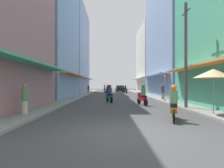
# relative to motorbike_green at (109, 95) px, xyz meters

# --- Properties ---
(ground_plane) EXTENTS (96.57, 96.57, 0.00)m
(ground_plane) POSITION_rel_motorbike_green_xyz_m (0.70, 7.58, -0.70)
(ground_plane) COLOR #424244
(sidewalk_left) EXTENTS (1.53, 51.90, 0.12)m
(sidewalk_left) POSITION_rel_motorbike_green_xyz_m (-4.06, 7.58, -0.64)
(sidewalk_left) COLOR gray
(sidewalk_left) RESTS_ON ground
(sidewalk_right) EXTENTS (1.53, 51.90, 0.12)m
(sidewalk_right) POSITION_rel_motorbike_green_xyz_m (5.45, 7.58, -0.64)
(sidewalk_right) COLOR gray
(sidewalk_right) RESTS_ON ground
(building_left_mid) EXTENTS (7.05, 11.84, 16.05)m
(building_left_mid) POSITION_rel_motorbike_green_xyz_m (-7.82, 6.66, 7.32)
(building_left_mid) COLOR #8CA5CC
(building_left_mid) RESTS_ON ground
(building_left_far) EXTENTS (7.05, 13.48, 16.67)m
(building_left_far) POSITION_rel_motorbike_green_xyz_m (-7.82, 19.83, 7.62)
(building_left_far) COLOR #8CA5CC
(building_left_far) RESTS_ON ground
(building_right_mid) EXTENTS (7.05, 13.34, 16.90)m
(building_right_mid) POSITION_rel_motorbike_green_xyz_m (9.21, 8.41, 7.74)
(building_right_mid) COLOR #8CA5CC
(building_right_mid) RESTS_ON ground
(building_right_far) EXTENTS (7.05, 11.06, 13.39)m
(building_right_far) POSITION_rel_motorbike_green_xyz_m (9.21, 21.37, 5.98)
(building_right_far) COLOR silver
(building_right_far) RESTS_ON ground
(motorbike_green) EXTENTS (0.71, 1.76, 1.58)m
(motorbike_green) POSITION_rel_motorbike_green_xyz_m (0.00, 0.00, 0.00)
(motorbike_green) COLOR black
(motorbike_green) RESTS_ON ground
(motorbike_red) EXTENTS (0.67, 1.77, 1.58)m
(motorbike_red) POSITION_rel_motorbike_green_xyz_m (2.52, -2.32, 0.00)
(motorbike_red) COLOR black
(motorbike_red) RESTS_ON ground
(motorbike_orange) EXTENTS (0.73, 1.75, 1.58)m
(motorbike_orange) POSITION_rel_motorbike_green_xyz_m (2.86, -8.22, 0.00)
(motorbike_orange) COLOR black
(motorbike_orange) RESTS_ON ground
(motorbike_blue) EXTENTS (0.67, 1.77, 1.58)m
(motorbike_blue) POSITION_rel_motorbike_green_xyz_m (-0.24, 7.67, 0.00)
(motorbike_blue) COLOR black
(motorbike_blue) RESTS_ON ground
(motorbike_maroon) EXTENTS (0.61, 1.79, 1.58)m
(motorbike_maroon) POSITION_rel_motorbike_green_xyz_m (2.94, 17.68, 0.00)
(motorbike_maroon) COLOR black
(motorbike_maroon) RESTS_ON ground
(motorbike_black) EXTENTS (0.55, 1.81, 1.58)m
(motorbike_black) POSITION_rel_motorbike_green_xyz_m (-0.32, 10.47, 0.00)
(motorbike_black) COLOR black
(motorbike_black) RESTS_ON ground
(motorbike_white) EXTENTS (0.58, 1.80, 1.58)m
(motorbike_white) POSITION_rel_motorbike_green_xyz_m (-0.97, 19.54, 0.00)
(motorbike_white) COLOR black
(motorbike_white) RESTS_ON ground
(parked_car) EXTENTS (1.92, 4.17, 1.45)m
(parked_car) POSITION_rel_motorbike_green_xyz_m (2.13, 23.07, 0.04)
(parked_car) COLOR black
(parked_car) RESTS_ON ground
(pedestrian_foreground) EXTENTS (0.34, 0.34, 1.64)m
(pedestrian_foreground) POSITION_rel_motorbike_green_xyz_m (-4.24, -6.99, 0.11)
(pedestrian_foreground) COLOR beige
(pedestrian_foreground) RESTS_ON ground
(pedestrian_far) EXTENTS (0.34, 0.34, 1.69)m
(pedestrian_far) POSITION_rel_motorbike_green_xyz_m (5.36, 2.09, 0.14)
(pedestrian_far) COLOR #BF8C3F
(pedestrian_far) RESTS_ON ground
(pedestrian_crossing) EXTENTS (0.44, 0.44, 1.65)m
(pedestrian_crossing) POSITION_rel_motorbike_green_xyz_m (-3.72, 15.46, 0.23)
(pedestrian_crossing) COLOR #BF8C3F
(pedestrian_crossing) RESTS_ON ground
(vendor_umbrella) EXTENTS (1.96, 1.96, 2.36)m
(vendor_umbrella) POSITION_rel_motorbike_green_xyz_m (5.22, -7.17, 1.43)
(vendor_umbrella) COLOR #99999E
(vendor_umbrella) RESTS_ON ground
(utility_pole) EXTENTS (0.20, 1.20, 6.85)m
(utility_pole) POSITION_rel_motorbike_green_xyz_m (4.94, -4.54, 2.80)
(utility_pole) COLOR #4C4C4F
(utility_pole) RESTS_ON ground
(street_sign_no_entry) EXTENTS (0.07, 0.60, 2.65)m
(street_sign_no_entry) POSITION_rel_motorbike_green_xyz_m (4.84, -0.39, 1.01)
(street_sign_no_entry) COLOR gray
(street_sign_no_entry) RESTS_ON ground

